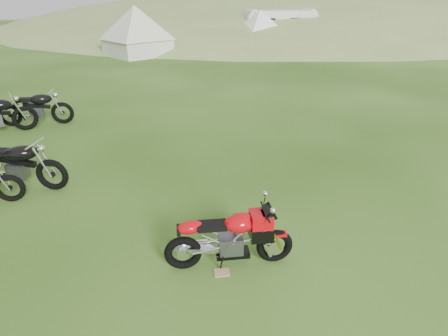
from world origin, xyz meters
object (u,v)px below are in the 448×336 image
object	(u,v)px
vintage_moto_b	(15,164)
caravan	(279,28)
plywood_board	(222,272)
sport_motorcycle	(230,234)
tent_left	(136,32)
vintage_moto_d	(35,107)
tent_right	(259,30)

from	to	relation	value
vintage_moto_b	caravan	size ratio (longest dim) A/B	0.39
plywood_board	sport_motorcycle	bearing A→B (deg)	41.84
plywood_board	tent_left	size ratio (longest dim) A/B	0.07
tent_left	plywood_board	bearing A→B (deg)	-117.38
vintage_moto_d	tent_right	distance (m)	18.49
plywood_board	tent_left	xyz separation A→B (m)	(1.29, 20.86, 1.40)
vintage_moto_b	tent_right	world-z (taller)	tent_right
plywood_board	vintage_moto_b	distance (m)	4.88
vintage_moto_b	tent_right	bearing A→B (deg)	78.17
tent_left	sport_motorcycle	bearing A→B (deg)	-116.95
vintage_moto_b	tent_right	size ratio (longest dim) A/B	0.69
vintage_moto_b	tent_left	world-z (taller)	tent_left
vintage_moto_b	tent_left	xyz separation A→B (m)	(4.39, 17.13, 0.87)
sport_motorcycle	tent_left	world-z (taller)	tent_left
vintage_moto_b	vintage_moto_d	world-z (taller)	vintage_moto_b
plywood_board	tent_right	world-z (taller)	tent_right
tent_left	tent_right	world-z (taller)	tent_left
tent_right	caravan	distance (m)	2.55
tent_right	caravan	world-z (taller)	tent_right
vintage_moto_d	caravan	xyz separation A→B (m)	(15.03, 14.61, 0.71)
caravan	vintage_moto_d	bearing A→B (deg)	-128.05
vintage_moto_b	caravan	bearing A→B (deg)	75.87
vintage_moto_d	caravan	size ratio (longest dim) A/B	0.38
plywood_board	vintage_moto_b	size ratio (longest dim) A/B	0.11
plywood_board	vintage_moto_b	bearing A→B (deg)	129.75
plywood_board	tent_left	world-z (taller)	tent_left
vintage_moto_d	vintage_moto_b	bearing A→B (deg)	-80.10
tent_left	caravan	world-z (taller)	tent_left
vintage_moto_d	tent_left	xyz separation A→B (m)	(4.48, 12.86, 0.87)
vintage_moto_d	tent_right	xyz separation A→B (m)	(12.86, 13.26, 0.75)
caravan	sport_motorcycle	bearing A→B (deg)	-109.70
vintage_moto_d	tent_left	bearing A→B (deg)	79.45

